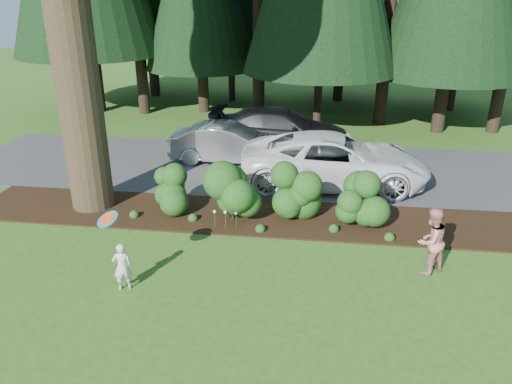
{
  "coord_description": "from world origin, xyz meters",
  "views": [
    {
      "loc": [
        2.16,
        -9.79,
        6.36
      ],
      "look_at": [
        0.59,
        2.09,
        1.3
      ],
      "focal_mm": 35.0,
      "sensor_mm": 36.0,
      "label": 1
    }
  ],
  "objects_px": {
    "car_white_suv": "(335,160)",
    "adult": "(431,241)",
    "car_silver_wagon": "(229,143)",
    "car_dark_suv": "(281,129)",
    "frisbee": "(108,219)",
    "child": "(122,267)"
  },
  "relations": [
    {
      "from": "car_dark_suv",
      "to": "child",
      "type": "xyz_separation_m",
      "value": [
        -2.6,
        -10.58,
        -0.27
      ]
    },
    {
      "from": "car_dark_suv",
      "to": "frisbee",
      "type": "height_order",
      "value": "frisbee"
    },
    {
      "from": "car_white_suv",
      "to": "child",
      "type": "distance_m",
      "value": 8.35
    },
    {
      "from": "car_dark_suv",
      "to": "car_silver_wagon",
      "type": "bearing_deg",
      "value": 138.03
    },
    {
      "from": "car_white_suv",
      "to": "adult",
      "type": "relative_size",
      "value": 3.76
    },
    {
      "from": "car_silver_wagon",
      "to": "car_white_suv",
      "type": "height_order",
      "value": "car_white_suv"
    },
    {
      "from": "car_silver_wagon",
      "to": "adult",
      "type": "relative_size",
      "value": 2.68
    },
    {
      "from": "adult",
      "to": "car_silver_wagon",
      "type": "bearing_deg",
      "value": -86.7
    },
    {
      "from": "frisbee",
      "to": "car_white_suv",
      "type": "bearing_deg",
      "value": 55.35
    },
    {
      "from": "child",
      "to": "frisbee",
      "type": "xyz_separation_m",
      "value": [
        -0.14,
        -0.13,
        1.22
      ]
    },
    {
      "from": "frisbee",
      "to": "car_silver_wagon",
      "type": "bearing_deg",
      "value": 83.96
    },
    {
      "from": "car_silver_wagon",
      "to": "car_white_suv",
      "type": "xyz_separation_m",
      "value": [
        3.92,
        -1.82,
        0.13
      ]
    },
    {
      "from": "car_silver_wagon",
      "to": "child",
      "type": "distance_m",
      "value": 8.74
    },
    {
      "from": "car_white_suv",
      "to": "car_dark_suv",
      "type": "height_order",
      "value": "car_white_suv"
    },
    {
      "from": "car_white_suv",
      "to": "adult",
      "type": "xyz_separation_m",
      "value": [
        2.14,
        -5.25,
        -0.07
      ]
    },
    {
      "from": "car_white_suv",
      "to": "adult",
      "type": "bearing_deg",
      "value": -159.78
    },
    {
      "from": "car_silver_wagon",
      "to": "adult",
      "type": "bearing_deg",
      "value": -138.44
    },
    {
      "from": "car_silver_wagon",
      "to": "frisbee",
      "type": "bearing_deg",
      "value": 174.94
    },
    {
      "from": "car_silver_wagon",
      "to": "frisbee",
      "type": "height_order",
      "value": "frisbee"
    },
    {
      "from": "car_white_suv",
      "to": "adult",
      "type": "distance_m",
      "value": 5.67
    },
    {
      "from": "car_silver_wagon",
      "to": "car_white_suv",
      "type": "distance_m",
      "value": 4.32
    },
    {
      "from": "car_silver_wagon",
      "to": "child",
      "type": "relative_size",
      "value": 3.86
    }
  ]
}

